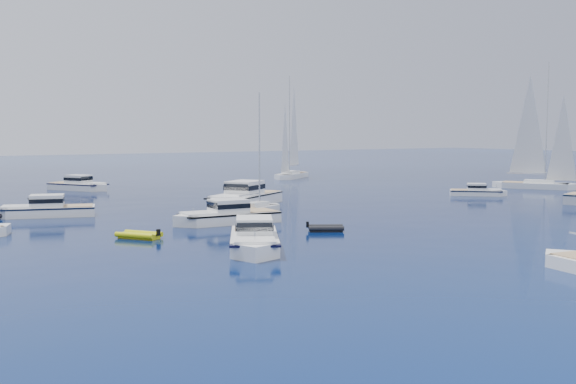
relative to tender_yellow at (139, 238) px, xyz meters
name	(u,v)px	position (x,y,z in m)	size (l,w,h in m)	color
ground	(554,258)	(18.33, -20.59, 0.00)	(400.00, 400.00, 0.00)	navy
motor_cruiser_left	(254,249)	(4.65, -8.34, 0.00)	(3.05, 9.97, 2.62)	white
motor_cruiser_centre	(227,223)	(8.88, 3.70, 0.00)	(2.97, 9.70, 2.55)	white
motor_cruiser_far_r	(478,196)	(45.20, 9.63, 0.00)	(2.15, 7.04, 1.85)	white
motor_cruiser_far_l	(45,216)	(-2.60, 16.49, 0.00)	(2.90, 9.47, 2.49)	white
motor_cruiser_distant	(244,206)	(16.67, 14.93, 0.00)	(3.74, 12.23, 3.21)	white
motor_cruiser_horizon	(80,190)	(7.74, 42.51, 0.00)	(2.91, 9.50, 2.49)	white
sailboat_centre	(255,212)	(14.79, 9.32, 0.00)	(2.05, 7.90, 11.61)	silver
sailboat_sails_r	(535,189)	(59.37, 12.48, 0.00)	(3.03, 11.67, 17.16)	white
sailboat_sails_far	(292,178)	(43.41, 47.27, 0.00)	(3.00, 11.56, 16.99)	white
tender_yellow	(139,238)	(0.00, 0.00, 0.00)	(1.82, 3.24, 0.95)	#C5C90B
tender_grey_near	(326,231)	(13.20, -4.30, 0.00)	(1.62, 2.80, 0.95)	black
tender_grey_far	(8,218)	(-5.62, 17.23, 0.00)	(2.18, 4.05, 0.95)	black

